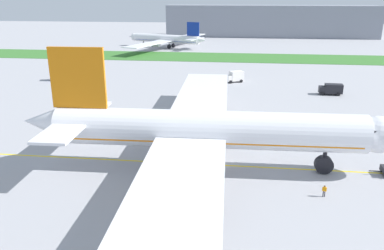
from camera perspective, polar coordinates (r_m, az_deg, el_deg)
ground_plane at (r=58.72m, az=3.49°, el=-5.73°), size 600.00×600.00×0.00m
apron_taxi_line at (r=58.38m, az=3.47°, el=-5.88°), size 280.00×0.36×0.01m
grass_median_strip at (r=158.82m, az=5.85°, el=9.88°), size 320.00×24.00×0.10m
airliner_foreground at (r=55.07m, az=1.51°, el=-0.76°), size 53.22×84.33×17.43m
ground_crew_wingwalker_starboard at (r=52.02m, az=18.92°, el=-9.02°), size 0.53×0.34×1.58m
service_truck_baggage_loader at (r=121.85m, az=-18.99°, el=6.98°), size 5.28×3.75×2.85m
service_truck_fuel_bowser at (r=113.39m, az=6.35°, el=7.13°), size 5.53×4.47×3.16m
service_truck_catering_van at (r=104.41m, az=19.81°, el=5.02°), size 5.80×2.82×2.76m
parked_airliner_far_left at (r=187.21m, az=-3.64°, el=12.54°), size 38.72×63.36×12.26m
terminal_building at (r=242.01m, az=11.43°, el=14.78°), size 121.87×20.00×18.00m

